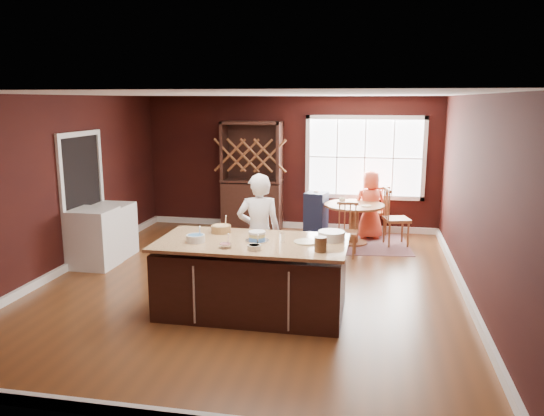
{
  "coord_description": "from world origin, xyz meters",
  "views": [
    {
      "loc": [
        1.69,
        -7.18,
        2.63
      ],
      "look_at": [
        0.22,
        0.38,
        1.05
      ],
      "focal_mm": 35.0,
      "sensor_mm": 36.0,
      "label": 1
    }
  ],
  "objects_px": {
    "baker": "(259,233)",
    "chair_south": "(346,230)",
    "kitchen_island": "(252,278)",
    "seated_woman": "(370,205)",
    "dining_table": "(354,216)",
    "chair_east": "(397,217)",
    "high_chair": "(316,215)",
    "hutch": "(252,176)",
    "toddler": "(316,196)",
    "layer_cake": "(257,236)",
    "dryer": "(113,230)",
    "washer": "(94,238)",
    "chair_north": "(375,210)"
  },
  "relations": [
    {
      "from": "baker",
      "to": "chair_south",
      "type": "height_order",
      "value": "baker"
    },
    {
      "from": "kitchen_island",
      "to": "seated_woman",
      "type": "height_order",
      "value": "seated_woman"
    },
    {
      "from": "dining_table",
      "to": "chair_east",
      "type": "bearing_deg",
      "value": 3.48
    },
    {
      "from": "kitchen_island",
      "to": "high_chair",
      "type": "xyz_separation_m",
      "value": [
        0.39,
        3.71,
        0.03
      ]
    },
    {
      "from": "chair_east",
      "to": "hutch",
      "type": "relative_size",
      "value": 0.49
    },
    {
      "from": "high_chair",
      "to": "toddler",
      "type": "relative_size",
      "value": 3.63
    },
    {
      "from": "dining_table",
      "to": "high_chair",
      "type": "distance_m",
      "value": 0.76
    },
    {
      "from": "seated_woman",
      "to": "baker",
      "type": "bearing_deg",
      "value": 51.21
    },
    {
      "from": "kitchen_island",
      "to": "seated_woman",
      "type": "distance_m",
      "value": 4.2
    },
    {
      "from": "layer_cake",
      "to": "chair_east",
      "type": "distance_m",
      "value": 3.98
    },
    {
      "from": "dryer",
      "to": "layer_cake",
      "type": "bearing_deg",
      "value": -33.31
    },
    {
      "from": "hutch",
      "to": "washer",
      "type": "relative_size",
      "value": 2.35
    },
    {
      "from": "baker",
      "to": "hutch",
      "type": "relative_size",
      "value": 0.75
    },
    {
      "from": "kitchen_island",
      "to": "high_chair",
      "type": "height_order",
      "value": "high_chair"
    },
    {
      "from": "dryer",
      "to": "chair_east",
      "type": "bearing_deg",
      "value": 18.3
    },
    {
      "from": "chair_south",
      "to": "hutch",
      "type": "height_order",
      "value": "hutch"
    },
    {
      "from": "baker",
      "to": "chair_north",
      "type": "bearing_deg",
      "value": -127.91
    },
    {
      "from": "kitchen_island",
      "to": "layer_cake",
      "type": "height_order",
      "value": "layer_cake"
    },
    {
      "from": "high_chair",
      "to": "dryer",
      "type": "height_order",
      "value": "high_chair"
    },
    {
      "from": "dining_table",
      "to": "high_chair",
      "type": "bearing_deg",
      "value": 162.85
    },
    {
      "from": "hutch",
      "to": "high_chair",
      "type": "bearing_deg",
      "value": -21.65
    },
    {
      "from": "layer_cake",
      "to": "seated_woman",
      "type": "bearing_deg",
      "value": 71.21
    },
    {
      "from": "seated_woman",
      "to": "washer",
      "type": "height_order",
      "value": "seated_woman"
    },
    {
      "from": "high_chair",
      "to": "hutch",
      "type": "xyz_separation_m",
      "value": [
        -1.38,
        0.55,
        0.63
      ]
    },
    {
      "from": "chair_south",
      "to": "kitchen_island",
      "type": "bearing_deg",
      "value": -107.35
    },
    {
      "from": "seated_woman",
      "to": "chair_north",
      "type": "bearing_deg",
      "value": -121.68
    },
    {
      "from": "high_chair",
      "to": "kitchen_island",
      "type": "bearing_deg",
      "value": -83.16
    },
    {
      "from": "dining_table",
      "to": "seated_woman",
      "type": "distance_m",
      "value": 0.56
    },
    {
      "from": "hutch",
      "to": "washer",
      "type": "xyz_separation_m",
      "value": [
        -1.9,
        -2.94,
        -0.63
      ]
    },
    {
      "from": "layer_cake",
      "to": "chair_east",
      "type": "height_order",
      "value": "chair_east"
    },
    {
      "from": "chair_east",
      "to": "chair_south",
      "type": "relative_size",
      "value": 1.17
    },
    {
      "from": "kitchen_island",
      "to": "toddler",
      "type": "relative_size",
      "value": 9.01
    },
    {
      "from": "toddler",
      "to": "washer",
      "type": "xyz_separation_m",
      "value": [
        -3.25,
        -2.52,
        -0.34
      ]
    },
    {
      "from": "chair_north",
      "to": "high_chair",
      "type": "distance_m",
      "value": 1.23
    },
    {
      "from": "dining_table",
      "to": "hutch",
      "type": "xyz_separation_m",
      "value": [
        -2.1,
        0.77,
        0.57
      ]
    },
    {
      "from": "dining_table",
      "to": "layer_cake",
      "type": "xyz_separation_m",
      "value": [
        -1.05,
        -3.47,
        0.45
      ]
    },
    {
      "from": "baker",
      "to": "toddler",
      "type": "relative_size",
      "value": 6.37
    },
    {
      "from": "baker",
      "to": "hutch",
      "type": "bearing_deg",
      "value": -88.87
    },
    {
      "from": "dining_table",
      "to": "washer",
      "type": "xyz_separation_m",
      "value": [
        -4.0,
        -2.17,
        -0.06
      ]
    },
    {
      "from": "chair_south",
      "to": "toddler",
      "type": "xyz_separation_m",
      "value": [
        -0.65,
        1.19,
        0.35
      ]
    },
    {
      "from": "chair_south",
      "to": "toddler",
      "type": "height_order",
      "value": "toddler"
    },
    {
      "from": "layer_cake",
      "to": "chair_south",
      "type": "distance_m",
      "value": 2.84
    },
    {
      "from": "chair_south",
      "to": "chair_north",
      "type": "relative_size",
      "value": 0.93
    },
    {
      "from": "high_chair",
      "to": "hutch",
      "type": "distance_m",
      "value": 1.61
    },
    {
      "from": "dining_table",
      "to": "chair_south",
      "type": "height_order",
      "value": "chair_south"
    },
    {
      "from": "dining_table",
      "to": "chair_east",
      "type": "relative_size",
      "value": 1.02
    },
    {
      "from": "chair_south",
      "to": "toddler",
      "type": "relative_size",
      "value": 3.56
    },
    {
      "from": "washer",
      "to": "kitchen_island",
      "type": "bearing_deg",
      "value": -24.51
    },
    {
      "from": "high_chair",
      "to": "chair_north",
      "type": "bearing_deg",
      "value": 38.72
    },
    {
      "from": "chair_east",
      "to": "dryer",
      "type": "bearing_deg",
      "value": 93.36
    }
  ]
}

